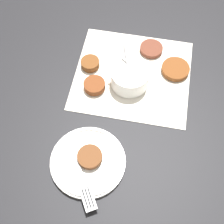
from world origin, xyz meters
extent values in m
plane|color=black|center=(0.00, 0.00, 0.00)|extent=(4.00, 4.00, 0.00)
cube|color=silver|center=(0.03, -0.01, 0.00)|extent=(0.36, 0.33, 0.00)
cylinder|color=white|center=(0.03, 0.03, 0.03)|extent=(0.11, 0.11, 0.06)
cylinder|color=gold|center=(0.03, 0.03, 0.02)|extent=(0.09, 0.09, 0.03)
cone|color=white|center=(0.08, 0.03, 0.05)|extent=(0.03, 0.02, 0.02)
cylinder|color=silver|center=(0.05, 0.00, 0.06)|extent=(0.04, 0.06, 0.09)
cylinder|color=brown|center=(0.13, 0.07, 0.01)|extent=(0.06, 0.06, 0.02)
cylinder|color=brown|center=(0.16, -0.01, 0.01)|extent=(0.06, 0.06, 0.02)
cylinder|color=brown|center=(-0.10, -0.05, 0.01)|extent=(0.08, 0.08, 0.02)
cylinder|color=brown|center=(-0.01, -0.11, 0.01)|extent=(0.07, 0.07, 0.01)
cylinder|color=white|center=(0.08, 0.30, 0.01)|extent=(0.20, 0.20, 0.01)
torus|color=white|center=(0.08, 0.30, 0.01)|extent=(0.19, 0.19, 0.01)
cylinder|color=brown|center=(0.08, 0.29, 0.03)|extent=(0.06, 0.06, 0.02)
cube|color=silver|center=(0.10, 0.32, 0.02)|extent=(0.07, 0.09, 0.00)
cube|color=silver|center=(0.06, 0.39, 0.02)|extent=(0.06, 0.07, 0.00)
cube|color=black|center=(0.06, 0.39, 0.02)|extent=(0.03, 0.04, 0.00)
cube|color=black|center=(0.06, 0.39, 0.02)|extent=(0.03, 0.04, 0.00)
cube|color=black|center=(0.05, 0.39, 0.02)|extent=(0.03, 0.04, 0.00)
camera|label=1|loc=(-0.04, 0.55, 0.78)|focal=50.00mm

